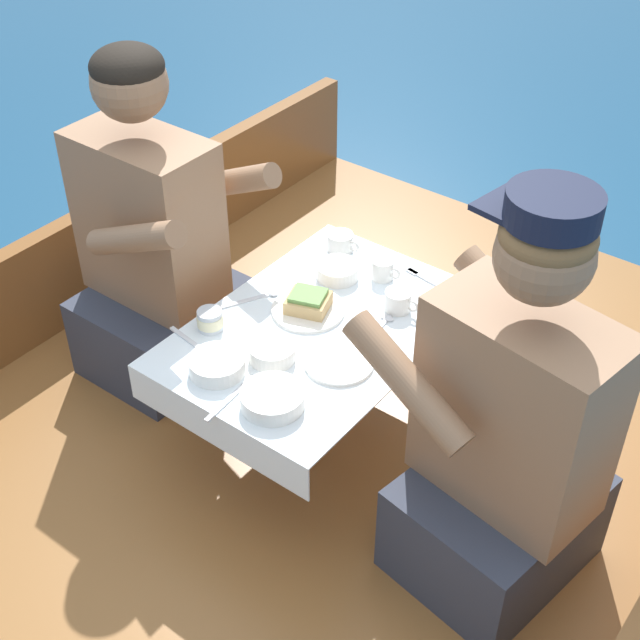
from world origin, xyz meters
The scene contains 22 objects.
ground_plane centered at (0.00, 0.00, 0.00)m, with size 60.00×60.00×0.00m, color navy.
boat_deck centered at (0.00, 0.00, 0.16)m, with size 2.03×2.86×0.33m, color brown.
gunwale_port centered at (-0.98, 0.00, 0.50)m, with size 0.06×2.86×0.35m, color brown.
cockpit_table centered at (0.00, 0.07, 0.68)m, with size 0.56×0.81×0.39m.
person_port centered at (-0.58, 0.04, 0.73)m, with size 0.52×0.44×1.00m.
person_starboard centered at (0.58, -0.01, 0.73)m, with size 0.57×0.51×1.02m.
plate_sandwich centered at (-0.06, 0.10, 0.73)m, with size 0.19×0.19×0.01m.
plate_bread centered at (0.13, -0.02, 0.73)m, with size 0.17×0.17×0.01m.
sandwich centered at (-0.06, 0.10, 0.76)m, with size 0.13×0.12×0.05m.
bowl_port_near centered at (-0.09, 0.27, 0.75)m, with size 0.12×0.12×0.04m.
bowl_starboard_near centered at (-0.02, -0.11, 0.75)m, with size 0.12×0.12×0.04m.
bowl_center_far centered at (-0.09, -0.22, 0.75)m, with size 0.14×0.14×0.04m.
bowl_port_far centered at (0.09, -0.23, 0.75)m, with size 0.15×0.15×0.04m.
coffee_cup_port centered at (0.12, 0.25, 0.75)m, with size 0.10×0.07×0.06m.
coffee_cup_starboard centered at (-0.17, 0.38, 0.75)m, with size 0.10×0.07×0.05m.
coffee_cup_center centered at (0.01, 0.34, 0.75)m, with size 0.09×0.06×0.06m.
tin_can centered at (-0.22, -0.11, 0.75)m, with size 0.07×0.07×0.05m.
utensil_fork_port centered at (0.00, -0.26, 0.73)m, with size 0.03×0.17×0.00m.
utensil_spoon_port centered at (-0.20, 0.06, 0.73)m, with size 0.10×0.16×0.01m.
utensil_knife_port centered at (-0.21, -0.18, 0.73)m, with size 0.17×0.04×0.00m.
utensil_fork_starboard centered at (0.11, 0.40, 0.73)m, with size 0.17×0.04×0.00m.
utensil_spoon_starboard centered at (0.13, 0.15, 0.73)m, with size 0.04×0.17×0.01m.
Camera 1 is at (1.08, -1.35, 2.14)m, focal length 50.00 mm.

